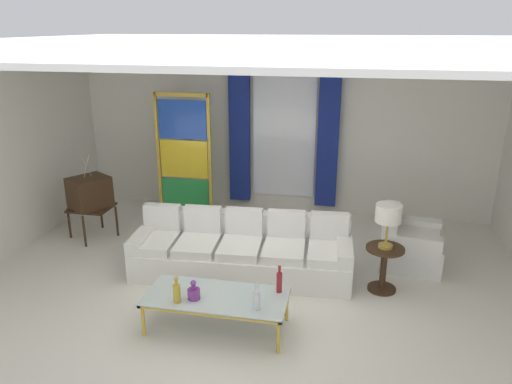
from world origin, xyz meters
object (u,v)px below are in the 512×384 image
coffee_table (216,298)px  peacock_figurine (207,220)px  round_side_table (384,265)px  bottle_ruby_flask (177,292)px  armchair_white (407,245)px  table_lamp_brass (388,215)px  bottle_crystal_tall (257,299)px  couch_white_long (242,251)px  bottle_blue_decanter (279,281)px  bottle_amber_squat (194,293)px  vintage_tv (90,194)px  stained_glass_divider (184,162)px

coffee_table → peacock_figurine: peacock_figurine is taller
round_side_table → bottle_ruby_flask: bearing=-147.3°
armchair_white → table_lamp_brass: (-0.36, -0.80, 0.74)m
bottle_crystal_tall → peacock_figurine: 3.04m
couch_white_long → armchair_white: (2.23, 0.68, -0.02)m
peacock_figurine → round_side_table: 3.03m
bottle_blue_decanter → peacock_figurine: 2.80m
bottle_amber_squat → table_lamp_brass: 2.52m
couch_white_long → bottle_blue_decanter: 1.34m
couch_white_long → bottle_crystal_tall: couch_white_long is taller
couch_white_long → round_side_table: (1.86, -0.12, 0.05)m
bottle_blue_decanter → round_side_table: size_ratio=0.55×
bottle_ruby_flask → table_lamp_brass: bearing=32.7°
bottle_crystal_tall → armchair_white: bearing=51.8°
couch_white_long → vintage_tv: size_ratio=2.20×
stained_glass_divider → round_side_table: stained_glass_divider is taller
bottle_blue_decanter → peacock_figurine: bearing=123.8°
bottle_amber_squat → armchair_white: 3.24m
bottle_blue_decanter → vintage_tv: 3.74m
peacock_figurine → bottle_blue_decanter: bearing=-56.2°
vintage_tv → round_side_table: vintage_tv is taller
bottle_blue_decanter → stained_glass_divider: 3.46m
bottle_crystal_tall → bottle_ruby_flask: bottle_ruby_flask is taller
bottle_blue_decanter → stained_glass_divider: stained_glass_divider is taller
couch_white_long → vintage_tv: 2.71m
bottle_crystal_tall → peacock_figurine: bottle_crystal_tall is taller
bottle_amber_squat → stained_glass_divider: 3.33m
peacock_figurine → round_side_table: size_ratio=1.01×
coffee_table → round_side_table: (1.85, 1.22, -0.02)m
coffee_table → bottle_ruby_flask: 0.45m
vintage_tv → stained_glass_divider: stained_glass_divider is taller
armchair_white → coffee_table: bearing=-137.5°
stained_glass_divider → vintage_tv: bearing=-142.1°
bottle_ruby_flask → table_lamp_brass: size_ratio=0.54×
armchair_white → round_side_table: bearing=-114.4°
table_lamp_brass → bottle_blue_decanter: bearing=-139.6°
armchair_white → round_side_table: (-0.36, -0.80, 0.07)m
bottle_blue_decanter → bottle_ruby_flask: (-1.04, -0.42, -0.01)m
vintage_tv → stained_glass_divider: bearing=37.9°
bottle_ruby_flask → table_lamp_brass: 2.69m
bottle_ruby_flask → armchair_white: 3.42m
bottle_amber_squat → stained_glass_divider: (-1.16, 3.07, 0.57)m
couch_white_long → round_side_table: size_ratio=4.99×
bottle_crystal_tall → bottle_amber_squat: bearing=175.4°
couch_white_long → peacock_figurine: bearing=126.2°
table_lamp_brass → bottle_ruby_flask: bearing=-147.3°
round_side_table → bottle_crystal_tall: bearing=-134.4°
bottle_ruby_flask → peacock_figurine: (-0.51, 2.74, -0.31)m
bottle_blue_decanter → bottle_ruby_flask: 1.12m
armchair_white → peacock_figurine: armchair_white is taller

